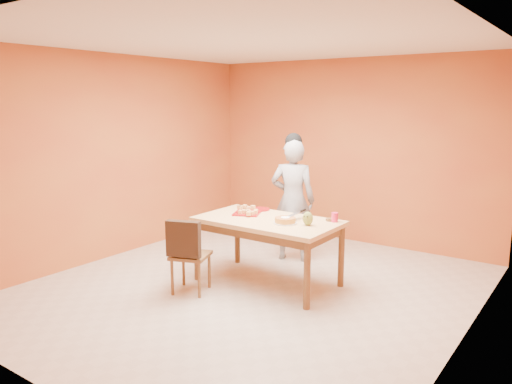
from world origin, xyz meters
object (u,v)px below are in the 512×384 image
Objects in this scene: sponge_cake at (285,220)px; red_dinner_plate at (260,209)px; dining_chair at (189,254)px; pastry_platter at (247,213)px; dining_table at (268,227)px; magenta_glass at (335,217)px; egg_ornament at (308,218)px; checker_tin at (330,220)px; person at (293,200)px.

red_dinner_plate is at bearing 146.97° from sponge_cake.
dining_chair is 2.82× the size of pastry_platter.
magenta_glass is at bearing 25.07° from dining_table.
egg_ornament reaches higher than red_dinner_plate.
egg_ornament is at bearing -4.14° from pastry_platter.
magenta_glass is (1.04, -0.03, 0.05)m from red_dinner_plate.
red_dinner_plate is 0.97m from checker_tin.
pastry_platter reaches higher than red_dinner_plate.
magenta_glass reaches higher than dining_table.
person reaches higher than sponge_cake.
person reaches higher than dining_table.
sponge_cake is at bearing -131.56° from checker_tin.
magenta_glass is at bearing -11.63° from checker_tin.
dining_table is 0.51m from red_dinner_plate.
checker_tin reaches higher than dining_table.
dining_chair reaches higher than dining_table.
sponge_cake reaches higher than checker_tin.
pastry_platter is 2.00× the size of egg_ornament.
egg_ornament is 1.43× the size of magenta_glass.
sponge_cake is (0.50, -0.98, -0.00)m from person.
person is at bearing 113.63° from egg_ornament.
dining_table is 6.43× the size of red_dinner_plate.
dining_chair is at bearing -160.40° from egg_ornament.
dining_chair is 0.89m from pastry_platter.
red_dinner_plate reaches higher than dining_table.
dining_chair is 5.64× the size of egg_ornament.
person is at bearing 116.88° from sponge_cake.
red_dinner_plate is 0.93m from egg_ornament.
sponge_cake is at bearing 18.94° from dining_chair.
dining_table is 5.34× the size of pastry_platter.
pastry_platter is at bearing 160.41° from egg_ornament.
dining_table is at bearing 166.01° from egg_ornament.
magenta_glass is (0.91, -0.61, 0.01)m from person.
pastry_platter reaches higher than dining_table.
person is 1.03m from checker_tin.
sponge_cake is at bearing 95.54° from person.
dining_table is 0.70m from checker_tin.
dining_chair is at bearing 57.85° from person.
magenta_glass reaches higher than pastry_platter.
checker_tin is at bearing 28.48° from dining_table.
dining_chair is at bearing -103.64° from pastry_platter.
pastry_platter is at bearing -165.05° from checker_tin.
pastry_platter is (-0.12, -0.85, -0.03)m from person.
checker_tin is (0.10, 0.32, -0.06)m from egg_ornament.
pastry_platter is 1.30× the size of sponge_cake.
magenta_glass is (1.22, 1.04, 0.37)m from dining_chair.
dining_chair is 1.14m from red_dinner_plate.
sponge_cake is 0.52m from checker_tin.
red_dinner_plate is 2.37× the size of magenta_glass.
red_dinner_plate is at bearing 91.68° from pastry_platter.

